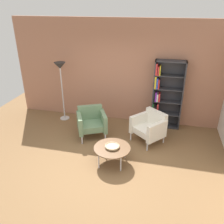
# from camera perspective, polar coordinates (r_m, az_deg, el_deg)

# --- Properties ---
(ground_plane) EXTENTS (8.32, 8.32, 0.00)m
(ground_plane) POSITION_cam_1_polar(r_m,az_deg,el_deg) (5.22, -3.26, -13.27)
(ground_plane) COLOR brown
(brick_back_panel) EXTENTS (6.40, 0.12, 2.90)m
(brick_back_panel) POSITION_cam_1_polar(r_m,az_deg,el_deg) (6.72, 2.36, 9.74)
(brick_back_panel) COLOR #A87056
(brick_back_panel) RESTS_ON ground_plane
(bookshelf_tall) EXTENTS (0.80, 0.30, 1.90)m
(bookshelf_tall) POSITION_cam_1_polar(r_m,az_deg,el_deg) (6.58, 12.66, 3.93)
(bookshelf_tall) COLOR #333338
(bookshelf_tall) RESTS_ON ground_plane
(coffee_table_low) EXTENTS (0.80, 0.80, 0.40)m
(coffee_table_low) POSITION_cam_1_polar(r_m,az_deg,el_deg) (5.12, 0.05, -8.94)
(coffee_table_low) COLOR brown
(coffee_table_low) RESTS_ON ground_plane
(decorative_bowl) EXTENTS (0.32, 0.32, 0.05)m
(decorative_bowl) POSITION_cam_1_polar(r_m,az_deg,el_deg) (5.09, 0.05, -8.34)
(decorative_bowl) COLOR tan
(decorative_bowl) RESTS_ON coffee_table_low
(armchair_spare_guest) EXTENTS (0.92, 0.89, 0.78)m
(armchair_spare_guest) POSITION_cam_1_polar(r_m,az_deg,el_deg) (6.14, -5.06, -2.35)
(armchair_spare_guest) COLOR slate
(armchair_spare_guest) RESTS_ON ground_plane
(armchair_near_window) EXTENTS (0.95, 0.94, 0.78)m
(armchair_near_window) POSITION_cam_1_polar(r_m,az_deg,el_deg) (5.96, 9.18, -3.49)
(armchair_near_window) COLOR white
(armchair_near_window) RESTS_ON ground_plane
(floor_lamp_torchiere) EXTENTS (0.32, 0.32, 1.74)m
(floor_lamp_torchiere) POSITION_cam_1_polar(r_m,az_deg,el_deg) (6.82, -12.48, 9.39)
(floor_lamp_torchiere) COLOR silver
(floor_lamp_torchiere) RESTS_ON ground_plane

